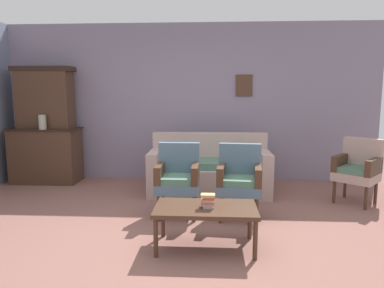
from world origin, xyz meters
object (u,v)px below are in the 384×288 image
at_px(side_cabinet, 46,155).
at_px(armchair_near_couch_end, 239,178).
at_px(vase_on_cabinet, 42,122).
at_px(wingback_chair_by_fireplace, 358,168).
at_px(coffee_table, 206,211).
at_px(armchair_by_doorway, 178,176).
at_px(book_stack_on_table, 208,201).
at_px(floral_couch, 209,172).

bearing_deg(side_cabinet, armchair_near_couch_end, -26.14).
bearing_deg(armchair_near_couch_end, vase_on_cabinet, 156.13).
height_order(wingback_chair_by_fireplace, coffee_table, wingback_chair_by_fireplace).
bearing_deg(wingback_chair_by_fireplace, coffee_table, -142.84).
distance_m(armchair_near_couch_end, coffee_table, 0.98).
height_order(armchair_by_doorway, armchair_near_couch_end, same).
xyz_separation_m(armchair_near_couch_end, book_stack_on_table, (-0.37, -0.92, -0.01)).
xyz_separation_m(wingback_chair_by_fireplace, coffee_table, (-2.08, -1.57, -0.12)).
relative_size(side_cabinet, coffee_table, 1.16).
relative_size(wingback_chair_by_fireplace, book_stack_on_table, 6.39).
relative_size(wingback_chair_by_fireplace, coffee_table, 0.90).
distance_m(wingback_chair_by_fireplace, book_stack_on_table, 2.60).
xyz_separation_m(armchair_by_doorway, book_stack_on_table, (0.39, -0.95, -0.01)).
distance_m(coffee_table, book_stack_on_table, 0.12).
xyz_separation_m(armchair_near_couch_end, wingback_chair_by_fireplace, (1.68, 0.68, 0.00)).
distance_m(side_cabinet, vase_on_cabinet, 0.61).
bearing_deg(armchair_near_couch_end, side_cabinet, 153.86).
relative_size(armchair_near_couch_end, book_stack_on_table, 6.39).
bearing_deg(side_cabinet, armchair_by_doorway, -32.21).
relative_size(floral_couch, armchair_near_couch_end, 2.01).
bearing_deg(vase_on_cabinet, wingback_chair_by_fireplace, -8.31).
bearing_deg(side_cabinet, coffee_table, -41.37).
bearing_deg(coffee_table, side_cabinet, 138.63).
bearing_deg(floral_couch, armchair_by_doorway, -110.46).
bearing_deg(wingback_chair_by_fireplace, floral_couch, 169.60).
xyz_separation_m(vase_on_cabinet, armchair_by_doorway, (2.36, -1.35, -0.55)).
bearing_deg(side_cabinet, wingback_chair_by_fireplace, -10.26).
xyz_separation_m(vase_on_cabinet, floral_couch, (2.74, -0.32, -0.72)).
bearing_deg(armchair_by_doorway, vase_on_cabinet, 150.33).
distance_m(vase_on_cabinet, coffee_table, 3.61).
relative_size(armchair_near_couch_end, wingback_chair_by_fireplace, 1.00).
height_order(side_cabinet, wingback_chair_by_fireplace, side_cabinet).
xyz_separation_m(side_cabinet, floral_couch, (2.80, -0.50, -0.14)).
bearing_deg(wingback_chair_by_fireplace, armchair_near_couch_end, -158.01).
xyz_separation_m(side_cabinet, wingback_chair_by_fireplace, (4.86, -0.88, 0.03)).
xyz_separation_m(vase_on_cabinet, book_stack_on_table, (2.75, -2.30, -0.56)).
bearing_deg(coffee_table, armchair_by_doorway, 111.43).
bearing_deg(vase_on_cabinet, coffee_table, -39.82).
distance_m(floral_couch, armchair_by_doorway, 1.11).
bearing_deg(coffee_table, wingback_chair_by_fireplace, 37.16).
bearing_deg(side_cabinet, vase_on_cabinet, -72.08).
bearing_deg(book_stack_on_table, side_cabinet, 138.57).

